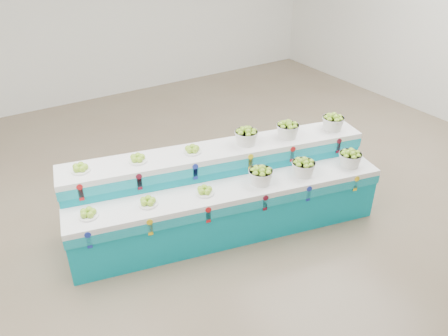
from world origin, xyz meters
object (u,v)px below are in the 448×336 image
(display_stand, at_px, (224,192))
(plate_upper_mid, at_px, (138,158))
(basket_lower_left, at_px, (261,175))
(basket_upper_right, at_px, (333,122))

(display_stand, distance_m, plate_upper_mid, 1.17)
(basket_lower_left, distance_m, basket_upper_right, 1.38)
(display_stand, height_order, basket_upper_right, basket_upper_right)
(plate_upper_mid, bearing_deg, basket_lower_left, -31.89)
(basket_lower_left, relative_size, basket_upper_right, 1.00)
(basket_upper_right, bearing_deg, display_stand, 175.83)
(basket_lower_left, height_order, plate_upper_mid, plate_upper_mid)
(display_stand, relative_size, plate_upper_mid, 17.72)
(display_stand, xyz_separation_m, plate_upper_mid, (-0.92, 0.45, 0.56))
(display_stand, relative_size, basket_upper_right, 13.26)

